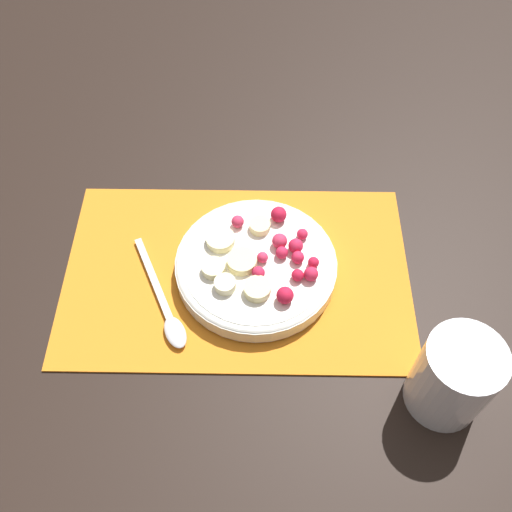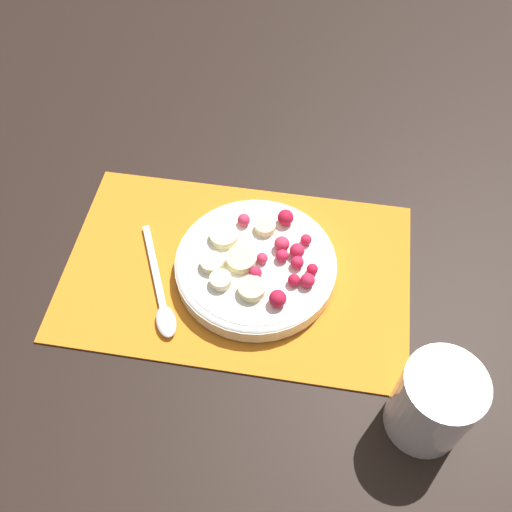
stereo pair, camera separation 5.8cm
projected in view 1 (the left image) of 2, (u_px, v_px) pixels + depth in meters
ground_plane at (237, 273)px, 0.74m from camera, size 3.00×3.00×0.00m
placemat at (237, 272)px, 0.74m from camera, size 0.45×0.28×0.01m
fruit_bowl at (256, 263)px, 0.73m from camera, size 0.21×0.21×0.05m
spoon at (167, 312)px, 0.70m from camera, size 0.09×0.17×0.01m
drinking_glass at (453, 378)px, 0.60m from camera, size 0.08×0.08×0.11m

